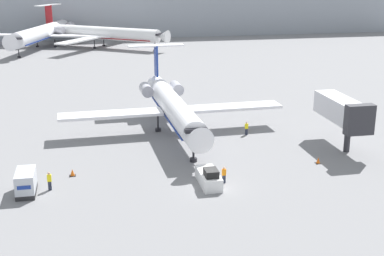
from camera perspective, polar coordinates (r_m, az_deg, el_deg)
ground_plane at (r=52.50m, az=1.88°, el=-6.33°), size 600.00×600.00×0.00m
terminal_building at (r=167.75m, az=-7.78°, el=12.43°), size 180.00×16.80×15.65m
airplane_main at (r=68.55m, az=-2.04°, el=2.37°), size 29.02×28.21×9.56m
pushback_tug at (r=52.80m, az=1.80°, el=-5.31°), size 1.80×4.69×1.98m
luggage_cart at (r=53.06m, az=-17.30°, el=-5.57°), size 1.74×3.61×2.24m
worker_near_tug at (r=53.23m, az=3.43°, el=-4.98°), size 0.40×0.24×1.71m
worker_by_wing at (r=68.35m, az=5.83°, el=-0.01°), size 0.40×0.24×1.71m
worker_on_apron at (r=53.27m, az=-14.97°, el=-5.44°), size 0.40×0.26×1.84m
traffic_cone_left at (r=56.40m, az=-12.64°, el=-4.67°), size 0.63×0.63×0.75m
traffic_cone_right at (r=60.04m, az=13.31°, el=-3.40°), size 0.58×0.58×0.69m
airplane_parked_far_left at (r=145.97m, az=-15.57°, el=9.78°), size 34.98×38.47×11.00m
airplane_parked_far_right at (r=143.37m, az=-9.57°, el=9.95°), size 33.59×29.47×10.54m
jet_bridge at (r=64.90m, az=15.78°, el=1.76°), size 3.20×9.80×6.19m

